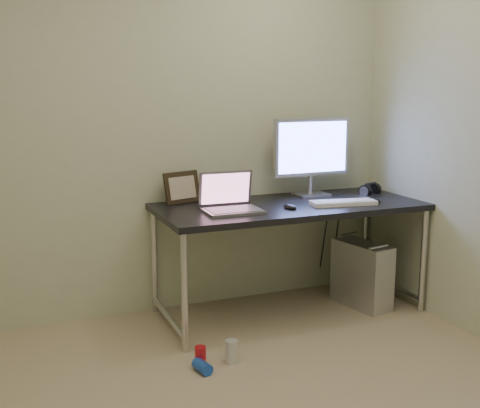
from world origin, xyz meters
The scene contains 16 objects.
wall_back centered at (0.00, 1.75, 1.25)m, with size 3.50×0.02×2.50m, color beige.
desk centered at (0.87, 1.37, 0.68)m, with size 1.76×0.77×0.75m.
tower_computer centered at (1.39, 1.27, 0.23)m, with size 0.27×0.46×0.48m.
cable_a centered at (1.34, 1.70, 0.40)m, with size 0.01×0.01×0.70m, color black.
cable_b centered at (1.43, 1.68, 0.38)m, with size 0.01×0.01×0.72m, color black.
can_red centered at (0.05, 0.81, 0.06)m, with size 0.06×0.06×0.11m, color red.
can_white centered at (0.23, 0.79, 0.07)m, with size 0.07×0.07×0.13m, color silver.
can_blue centered at (0.04, 0.74, 0.03)m, with size 0.06×0.06×0.12m, color blue.
laptop centered at (0.42, 1.30, 0.81)m, with size 0.36×0.30×0.24m.
monitor centered at (1.15, 1.58, 1.07)m, with size 0.58×0.18×0.55m.
keyboard centered at (1.18, 1.21, 0.76)m, with size 0.43×0.14×0.03m, color white.
mouse_right centered at (1.42, 1.21, 0.77)m, with size 0.07×0.12×0.04m, color black.
mouse_left centered at (0.80, 1.22, 0.77)m, with size 0.07×0.11×0.04m, color black.
headphones centered at (1.58, 1.48, 0.78)m, with size 0.18×0.10×0.10m.
picture_frame centered at (0.22, 1.66, 0.86)m, with size 0.26×0.03×0.21m, color black.
webcam centered at (0.46, 1.63, 0.84)m, with size 0.05×0.04×0.13m.
Camera 1 is at (-0.92, -2.12, 1.52)m, focal length 45.00 mm.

